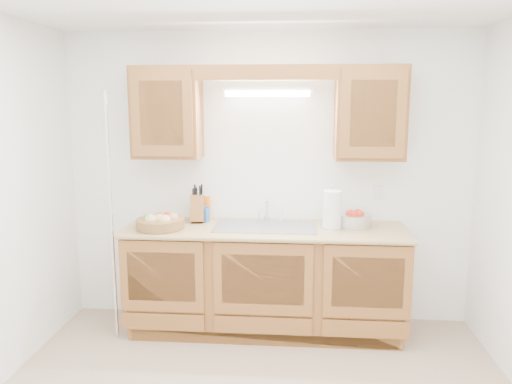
# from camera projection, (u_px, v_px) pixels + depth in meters

# --- Properties ---
(room) EXTENTS (3.52, 3.50, 2.50)m
(room) POSITION_uv_depth(u_px,v_px,m) (253.00, 219.00, 2.86)
(room) COLOR tan
(room) RESTS_ON ground
(base_cabinets) EXTENTS (2.20, 0.60, 0.86)m
(base_cabinets) POSITION_uv_depth(u_px,v_px,m) (265.00, 280.00, 4.19)
(base_cabinets) COLOR brown
(base_cabinets) RESTS_ON ground
(countertop) EXTENTS (2.30, 0.63, 0.04)m
(countertop) POSITION_uv_depth(u_px,v_px,m) (265.00, 230.00, 4.09)
(countertop) COLOR tan
(countertop) RESTS_ON base_cabinets
(upper_cabinet_left) EXTENTS (0.55, 0.33, 0.75)m
(upper_cabinet_left) POSITION_uv_depth(u_px,v_px,m) (167.00, 113.00, 4.14)
(upper_cabinet_left) COLOR brown
(upper_cabinet_left) RESTS_ON room
(upper_cabinet_right) EXTENTS (0.55, 0.33, 0.75)m
(upper_cabinet_right) POSITION_uv_depth(u_px,v_px,m) (370.00, 113.00, 4.01)
(upper_cabinet_right) COLOR brown
(upper_cabinet_right) RESTS_ON room
(valance) EXTENTS (2.20, 0.05, 0.12)m
(valance) POSITION_uv_depth(u_px,v_px,m) (266.00, 72.00, 3.87)
(valance) COLOR brown
(valance) RESTS_ON room
(fluorescent_fixture) EXTENTS (0.76, 0.08, 0.08)m
(fluorescent_fixture) POSITION_uv_depth(u_px,v_px,m) (268.00, 92.00, 4.12)
(fluorescent_fixture) COLOR white
(fluorescent_fixture) RESTS_ON room
(sink) EXTENTS (0.84, 0.46, 0.36)m
(sink) POSITION_uv_depth(u_px,v_px,m) (266.00, 235.00, 4.12)
(sink) COLOR #9E9EA3
(sink) RESTS_ON countertop
(wire_shelf_pole) EXTENTS (0.03, 0.03, 2.00)m
(wire_shelf_pole) POSITION_uv_depth(u_px,v_px,m) (111.00, 220.00, 3.92)
(wire_shelf_pole) COLOR silver
(wire_shelf_pole) RESTS_ON ground
(outlet_plate) EXTENTS (0.08, 0.01, 0.12)m
(outlet_plate) POSITION_uv_depth(u_px,v_px,m) (378.00, 192.00, 4.27)
(outlet_plate) COLOR white
(outlet_plate) RESTS_ON room
(fruit_basket) EXTENTS (0.43, 0.43, 0.12)m
(fruit_basket) POSITION_uv_depth(u_px,v_px,m) (160.00, 222.00, 4.05)
(fruit_basket) COLOR olive
(fruit_basket) RESTS_ON countertop
(knife_block) EXTENTS (0.14, 0.20, 0.33)m
(knife_block) POSITION_uv_depth(u_px,v_px,m) (197.00, 208.00, 4.26)
(knife_block) COLOR brown
(knife_block) RESTS_ON countertop
(orange_canister) EXTENTS (0.08, 0.08, 0.22)m
(orange_canister) POSITION_uv_depth(u_px,v_px,m) (206.00, 206.00, 4.36)
(orange_canister) COLOR orange
(orange_canister) RESTS_ON countertop
(soap_bottle) EXTENTS (0.09, 0.10, 0.18)m
(soap_bottle) POSITION_uv_depth(u_px,v_px,m) (204.00, 211.00, 4.28)
(soap_bottle) COLOR #2356B3
(soap_bottle) RESTS_ON countertop
(sponge) EXTENTS (0.11, 0.08, 0.02)m
(sponge) POSITION_uv_depth(u_px,v_px,m) (330.00, 220.00, 4.30)
(sponge) COLOR #CC333F
(sponge) RESTS_ON countertop
(paper_towel) EXTENTS (0.19, 0.19, 0.37)m
(paper_towel) POSITION_uv_depth(u_px,v_px,m) (332.00, 210.00, 4.02)
(paper_towel) COLOR silver
(paper_towel) RESTS_ON countertop
(apple_bowl) EXTENTS (0.32, 0.32, 0.15)m
(apple_bowl) POSITION_uv_depth(u_px,v_px,m) (354.00, 219.00, 4.10)
(apple_bowl) COLOR silver
(apple_bowl) RESTS_ON countertop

